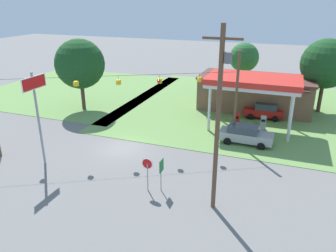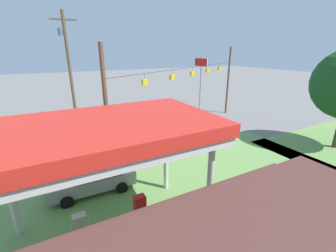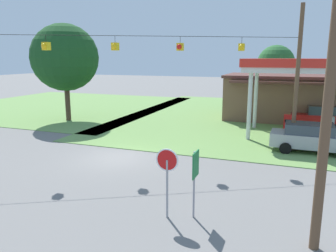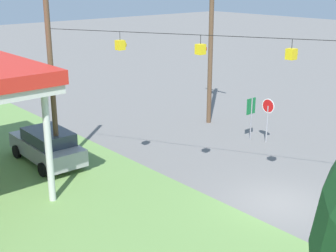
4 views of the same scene
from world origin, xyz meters
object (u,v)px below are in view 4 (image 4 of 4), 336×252
stop_sign_roadside (268,111)px  route_sign (251,110)px  car_at_pumps_front (47,146)px  utility_pole_main (211,20)px

stop_sign_roadside → route_sign: size_ratio=1.04×
car_at_pumps_front → utility_pole_main: size_ratio=0.43×
car_at_pumps_front → utility_pole_main: (-0.45, -10.82, 5.44)m
route_sign → utility_pole_main: bearing=-9.1°
stop_sign_roadside → route_sign: (0.90, 0.31, -0.10)m
car_at_pumps_front → route_sign: route_sign is taller
stop_sign_roadside → route_sign: bearing=-160.9°
car_at_pumps_front → stop_sign_roadside: size_ratio=1.96×
car_at_pumps_front → stop_sign_roadside: (-5.21, -10.52, 0.92)m
car_at_pumps_front → utility_pole_main: bearing=-90.9°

